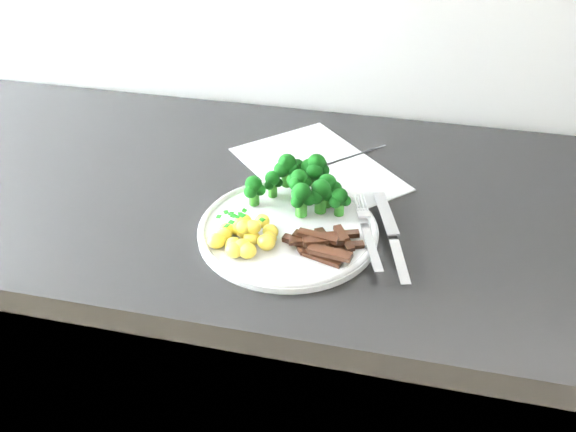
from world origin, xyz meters
TOP-DOWN VIEW (x-y plane):
  - counter at (-0.11, 1.67)m, footprint 2.40×0.60m
  - recipe_paper at (-0.10, 1.76)m, footprint 0.33×0.33m
  - plate at (-0.11, 1.58)m, footprint 0.26×0.26m
  - broccoli at (-0.10, 1.65)m, footprint 0.16×0.12m
  - potatoes at (-0.15, 1.53)m, footprint 0.09×0.09m
  - beef_strips at (-0.05, 1.54)m, footprint 0.11×0.08m
  - fork at (0.01, 1.57)m, footprint 0.06×0.18m
  - knife at (0.05, 1.57)m, footprint 0.07×0.20m

SIDE VIEW (x-z plane):
  - counter at x=-0.11m, z-range 0.00..0.90m
  - recipe_paper at x=-0.10m, z-range 0.90..0.90m
  - plate at x=-0.11m, z-range 0.90..0.91m
  - knife at x=0.05m, z-range 0.90..0.92m
  - fork at x=0.01m, z-range 0.91..0.93m
  - beef_strips at x=-0.05m, z-range 0.91..0.93m
  - potatoes at x=-0.15m, z-range 0.90..0.94m
  - broccoli at x=-0.10m, z-range 0.91..0.98m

